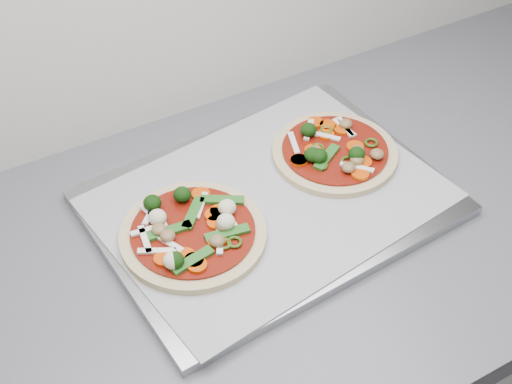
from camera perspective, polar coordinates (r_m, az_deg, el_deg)
countertop at (r=1.01m, az=6.93°, el=-1.80°), size 3.60×0.60×0.04m
baking_tray at (r=0.98m, az=1.10°, el=-0.85°), size 0.48×0.37×0.02m
parchment at (r=0.97m, az=1.11°, el=-0.49°), size 0.48×0.38×0.00m
pizza_left at (r=0.91m, az=-5.11°, el=-3.22°), size 0.19×0.19×0.03m
pizza_right at (r=1.03m, az=6.29°, el=3.26°), size 0.23×0.23×0.03m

